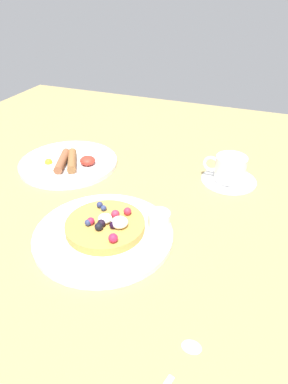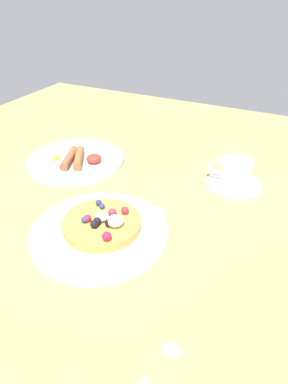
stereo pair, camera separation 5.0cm
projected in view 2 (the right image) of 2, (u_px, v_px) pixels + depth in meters
ground_plane at (125, 213)px, 76.01cm from camera, size 152.48×150.75×3.00cm
pancake_plate at (98, 232)px, 67.22cm from camera, size 26.92×26.92×1.21cm
pancake_with_berries at (104, 224)px, 66.67cm from camera, size 15.43×15.43×3.64cm
syrup_ramekin at (156, 220)px, 66.76cm from camera, size 4.40×4.40×3.20cm
breakfast_plate at (76, 160)px, 92.81cm from camera, size 25.72×25.72×1.25cm
fried_breakfast at (74, 159)px, 90.23cm from camera, size 15.12×11.57×2.38cm
coffee_saucer at (234, 183)px, 83.21cm from camera, size 13.37×13.37×0.63cm
coffee_cup at (235, 171)px, 81.44cm from camera, size 10.50×7.43×5.93cm
teaspoon at (154, 370)px, 44.22cm from camera, size 5.64×15.87×0.60cm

